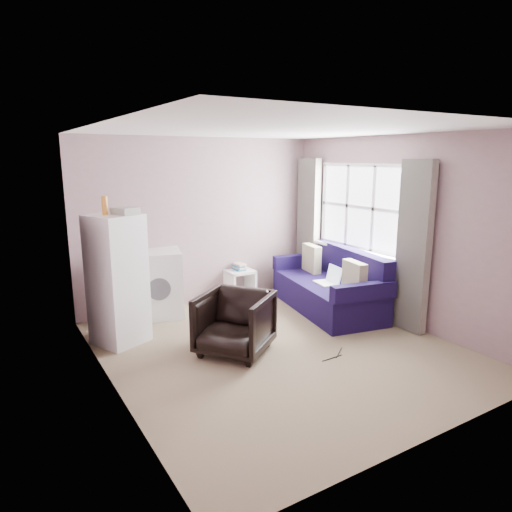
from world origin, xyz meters
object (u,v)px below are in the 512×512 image
Objects in this scene: armchair at (234,320)px; side_table at (239,282)px; fridge at (117,279)px; washing_machine at (157,282)px; sofa at (331,288)px.

armchair is 2.08m from side_table.
washing_machine is (0.72, 0.70, -0.31)m from fridge.
sofa is at bearing -30.56° from fridge.
side_table is at bearing 18.96° from washing_machine.
side_table is 1.47m from sofa.
sofa is at bearing -10.13° from washing_machine.
washing_machine reaches higher than armchair.
armchair is 2.05m from sofa.
washing_machine is at bearing 165.29° from sofa.
fridge is at bearing -176.53° from sofa.
washing_machine is 1.39m from side_table.
armchair is 1.50m from fridge.
washing_machine reaches higher than sofa.
fridge is at bearing -120.62° from washing_machine.
sofa is (2.27, -1.08, -0.16)m from washing_machine.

